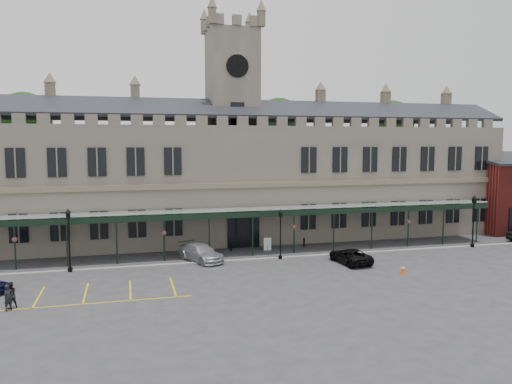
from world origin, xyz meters
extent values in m
plane|color=#303033|center=(0.00, 0.00, 0.00)|extent=(140.00, 140.00, 0.00)
cube|color=#5C574D|center=(0.00, 16.00, 6.00)|extent=(60.00, 10.00, 12.00)
cube|color=brown|center=(0.00, 10.82, 6.20)|extent=(60.00, 0.35, 0.50)
cube|color=black|center=(0.00, 13.50, 13.80)|extent=(60.00, 4.77, 2.20)
cube|color=black|center=(0.00, 18.50, 13.80)|extent=(60.00, 4.77, 2.20)
cube|color=black|center=(0.00, 10.90, 1.90)|extent=(3.20, 0.18, 3.80)
cube|color=#5C574D|center=(0.00, 16.00, 11.00)|extent=(5.00, 5.00, 22.00)
cylinder|color=silver|center=(0.00, 13.44, 18.00)|extent=(2.20, 0.12, 2.20)
cylinder|color=black|center=(0.00, 13.37, 18.00)|extent=(2.30, 0.04, 2.30)
cube|color=black|center=(0.00, 13.44, 13.00)|extent=(1.40, 0.12, 2.80)
cube|color=#8C9E93|center=(0.00, 9.00, 4.10)|extent=(50.00, 4.00, 0.40)
cube|color=black|center=(0.00, 7.00, 3.85)|extent=(50.00, 0.18, 0.50)
cube|color=gray|center=(0.00, 5.50, 0.06)|extent=(60.00, 0.40, 0.12)
cylinder|color=#332314|center=(-22.00, 25.00, 6.00)|extent=(0.70, 0.70, 12.00)
sphere|color=black|center=(-22.00, 25.00, 13.00)|extent=(6.00, 6.00, 6.00)
cylinder|color=#332314|center=(8.00, 25.00, 6.00)|extent=(0.70, 0.70, 12.00)
sphere|color=black|center=(8.00, 25.00, 13.00)|extent=(6.00, 6.00, 6.00)
cylinder|color=#332314|center=(24.00, 25.00, 6.00)|extent=(0.70, 0.70, 12.00)
sphere|color=black|center=(24.00, 25.00, 13.00)|extent=(6.00, 6.00, 6.00)
cylinder|color=black|center=(-15.64, 5.40, 0.17)|extent=(0.40, 0.40, 0.33)
cylinder|color=black|center=(-15.64, 5.40, 2.20)|extent=(0.13, 0.13, 4.40)
cube|color=black|center=(-15.64, 5.40, 4.57)|extent=(0.31, 0.31, 0.44)
cone|color=black|center=(-15.64, 5.40, 4.95)|extent=(0.48, 0.48, 0.33)
cylinder|color=black|center=(2.08, 5.34, 0.15)|extent=(0.35, 0.35, 0.29)
cylinder|color=black|center=(2.08, 5.34, 1.93)|extent=(0.12, 0.12, 3.87)
cube|color=black|center=(2.08, 5.34, 4.01)|extent=(0.27, 0.27, 0.39)
cone|color=black|center=(2.08, 5.34, 4.35)|extent=(0.43, 0.43, 0.29)
cylinder|color=black|center=(22.06, 5.33, 0.17)|extent=(0.40, 0.40, 0.33)
cylinder|color=black|center=(22.06, 5.33, 2.23)|extent=(0.13, 0.13, 4.45)
cube|color=black|center=(22.06, 5.33, 4.62)|extent=(0.31, 0.31, 0.45)
cone|color=black|center=(22.06, 5.33, 5.01)|extent=(0.49, 0.49, 0.33)
cube|color=#ED4C07|center=(9.95, -1.95, 0.02)|extent=(0.39, 0.39, 0.04)
cone|color=#ED4C07|center=(9.95, -1.95, 0.36)|extent=(0.45, 0.45, 0.72)
cylinder|color=silver|center=(9.95, -1.95, 0.46)|extent=(0.30, 0.30, 0.10)
cylinder|color=black|center=(1.93, 9.03, 0.25)|extent=(0.06, 0.06, 0.51)
cube|color=silver|center=(1.93, 9.03, 0.61)|extent=(0.71, 0.19, 1.22)
cylinder|color=black|center=(-1.57, 9.48, 0.43)|extent=(0.15, 0.15, 0.87)
cylinder|color=black|center=(5.84, 9.51, 0.48)|extent=(0.17, 0.17, 0.95)
imported|color=#A8ABB0|center=(-4.92, 6.34, 0.74)|extent=(4.09, 5.51, 1.48)
imported|color=black|center=(7.42, 2.31, 0.64)|extent=(2.61, 4.82, 1.28)
imported|color=black|center=(-18.32, -3.50, 0.82)|extent=(0.69, 0.71, 1.65)
imported|color=black|center=(-18.30, -3.09, 0.85)|extent=(1.04, 1.00, 1.70)
camera|label=1|loc=(-11.06, -36.41, 10.42)|focal=35.00mm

